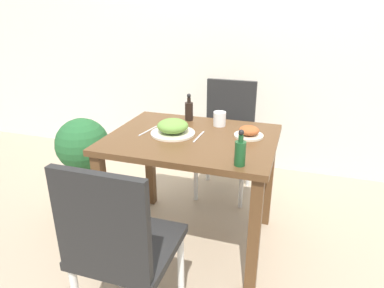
{
  "coord_description": "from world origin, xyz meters",
  "views": [
    {
      "loc": [
        0.59,
        -1.81,
        1.45
      ],
      "look_at": [
        0.0,
        0.0,
        0.68
      ],
      "focal_mm": 32.0,
      "sensor_mm": 36.0,
      "label": 1
    }
  ],
  "objects": [
    {
      "name": "wall_back",
      "position": [
        0.0,
        1.29,
        1.3
      ],
      "size": [
        8.0,
        0.05,
        2.6
      ],
      "color": "silver",
      "rests_on": "ground_plane"
    },
    {
      "name": "fork_utensil",
      "position": [
        -0.29,
        -0.0,
        0.74
      ],
      "size": [
        0.04,
        0.19,
        0.0
      ],
      "rotation": [
        0.0,
        0.0,
        1.4
      ],
      "color": "silver",
      "rests_on": "dining_table"
    },
    {
      "name": "sauce_bottle",
      "position": [
        -0.12,
        0.29,
        0.8
      ],
      "size": [
        0.05,
        0.05,
        0.18
      ],
      "color": "black",
      "rests_on": "dining_table"
    },
    {
      "name": "drink_cup",
      "position": [
        0.11,
        0.24,
        0.78
      ],
      "size": [
        0.08,
        0.08,
        0.09
      ],
      "color": "white",
      "rests_on": "dining_table"
    },
    {
      "name": "condiment_bottle",
      "position": [
        0.34,
        -0.31,
        0.8
      ],
      "size": [
        0.05,
        0.05,
        0.18
      ],
      "color": "#194C23",
      "rests_on": "dining_table"
    },
    {
      "name": "chair_far",
      "position": [
        0.06,
        0.74,
        0.52
      ],
      "size": [
        0.42,
        0.42,
        0.91
      ],
      "color": "black",
      "rests_on": "ground_plane"
    },
    {
      "name": "ground_plane",
      "position": [
        0.0,
        0.0,
        0.0
      ],
      "size": [
        16.0,
        16.0,
        0.0
      ],
      "primitive_type": "plane",
      "color": "tan"
    },
    {
      "name": "spoon_utensil",
      "position": [
        0.04,
        -0.0,
        0.74
      ],
      "size": [
        0.02,
        0.19,
        0.0
      ],
      "rotation": [
        0.0,
        0.0,
        1.54
      ],
      "color": "silver",
      "rests_on": "dining_table"
    },
    {
      "name": "side_plate",
      "position": [
        0.32,
        0.1,
        0.76
      ],
      "size": [
        0.17,
        0.17,
        0.06
      ],
      "color": "beige",
      "rests_on": "dining_table"
    },
    {
      "name": "dining_table",
      "position": [
        0.0,
        0.0,
        0.62
      ],
      "size": [
        0.99,
        0.77,
        0.73
      ],
      "color": "brown",
      "rests_on": "ground_plane"
    },
    {
      "name": "potted_plant_left",
      "position": [
        -0.82,
        0.06,
        0.43
      ],
      "size": [
        0.37,
        0.37,
        0.74
      ],
      "color": "brown",
      "rests_on": "ground_plane"
    },
    {
      "name": "chair_near",
      "position": [
        -0.07,
        -0.78,
        0.52
      ],
      "size": [
        0.42,
        0.42,
        0.91
      ],
      "rotation": [
        0.0,
        0.0,
        3.14
      ],
      "color": "black",
      "rests_on": "ground_plane"
    },
    {
      "name": "food_plate",
      "position": [
        -0.12,
        -0.0,
        0.77
      ],
      "size": [
        0.27,
        0.27,
        0.09
      ],
      "color": "beige",
      "rests_on": "dining_table"
    }
  ]
}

